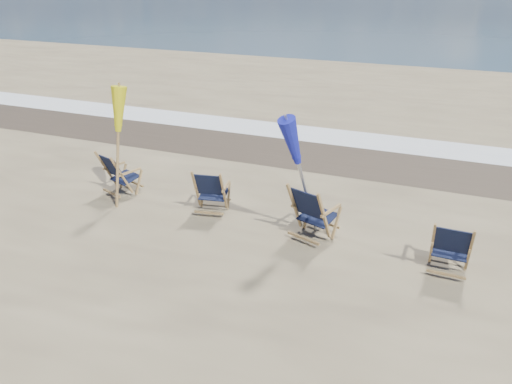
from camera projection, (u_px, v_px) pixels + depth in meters
surf_foam at (334, 137)px, 14.05m from camera, size 200.00×1.40×0.01m
wet_sand_strip at (321, 154)px, 12.78m from camera, size 200.00×2.60×0.00m
beach_chair_0 at (122, 178)px, 10.13m from camera, size 0.83×0.87×0.98m
beach_chair_1 at (224, 193)px, 9.46m from camera, size 0.73×0.79×0.97m
beach_chair_2 at (324, 219)px, 8.39m from camera, size 0.91×0.97×1.09m
beach_chair_3 at (470, 253)px, 7.51m from camera, size 0.64×0.72×0.97m
umbrella_yellow at (113, 116)px, 9.36m from camera, size 0.30×0.30×2.37m
umbrella_blue at (306, 138)px, 8.11m from camera, size 0.30×0.30×2.41m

